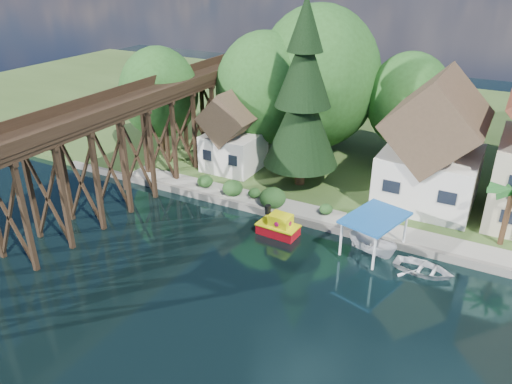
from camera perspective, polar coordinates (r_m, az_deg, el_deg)
ground at (r=33.54m, az=1.10°, el=-9.97°), size 140.00×140.00×0.00m
bank at (r=62.65m, az=15.64°, el=6.71°), size 140.00×52.00×0.50m
seawall at (r=38.51m, az=11.97°, el=-4.93°), size 60.00×0.40×0.62m
promenade at (r=39.12m, az=15.36°, el=-4.44°), size 50.00×2.60×0.06m
trestle_bridge at (r=43.31m, az=-14.78°, el=5.64°), size 4.12×44.18×9.30m
house_left at (r=43.13m, az=19.56°, el=4.61°), size 7.64×8.64×11.02m
shed at (r=47.95m, az=-2.60°, el=6.47°), size 5.09×5.40×7.85m
bg_trees at (r=48.53m, az=14.06°, el=10.24°), size 49.90×13.30×10.57m
shrubs at (r=41.82m, az=1.34°, el=-0.33°), size 15.76×2.47×1.70m
conifer at (r=43.20m, az=5.38°, el=10.53°), size 6.64×6.64×16.35m
palm_tree at (r=38.71m, az=27.23°, el=-0.17°), size 3.42×3.42×4.62m
tugboat at (r=38.19m, az=2.60°, el=-3.96°), size 3.26×1.91×2.30m
boat_white_a at (r=35.79m, az=18.62°, el=-8.18°), size 4.12×3.06×0.82m
boat_canopy at (r=36.43m, az=13.23°, el=-5.14°), size 4.38×5.42×3.04m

